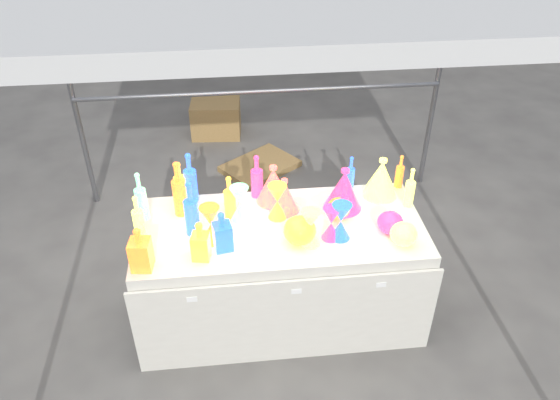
{
  "coord_description": "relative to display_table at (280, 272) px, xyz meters",
  "views": [
    {
      "loc": [
        -0.29,
        -2.67,
        2.85
      ],
      "look_at": [
        0.0,
        0.0,
        0.95
      ],
      "focal_mm": 35.0,
      "sensor_mm": 36.0,
      "label": 1
    }
  ],
  "objects": [
    {
      "name": "lampshade_2",
      "position": [
        0.43,
        0.17,
        0.52
      ],
      "size": [
        0.32,
        0.32,
        0.29
      ],
      "primitive_type": null,
      "rotation": [
        0.0,
        0.0,
        -0.38
      ],
      "color": "#1B459E",
      "rests_on": "display_table"
    },
    {
      "name": "hourglass_1",
      "position": [
        0.29,
        -0.14,
        0.49
      ],
      "size": [
        0.14,
        0.14,
        0.22
      ],
      "primitive_type": null,
      "rotation": [
        0.0,
        0.0,
        -0.31
      ],
      "color": "#1B459E",
      "rests_on": "display_table"
    },
    {
      "name": "cardboard_box_flat",
      "position": [
        0.01,
        1.89,
        -0.35
      ],
      "size": [
        0.84,
        0.8,
        0.06
      ],
      "primitive_type": "cube",
      "rotation": [
        0.0,
        0.0,
        0.64
      ],
      "color": "#A17C49",
      "rests_on": "ground"
    },
    {
      "name": "lampshade_1",
      "position": [
        0.05,
        0.18,
        0.49
      ],
      "size": [
        0.21,
        0.21,
        0.23
      ],
      "primitive_type": null,
      "rotation": [
        0.0,
        0.0,
        0.07
      ],
      "color": "gold",
      "rests_on": "display_table"
    },
    {
      "name": "bottle_2",
      "position": [
        -0.62,
        0.21,
        0.57
      ],
      "size": [
        0.1,
        0.1,
        0.39
      ],
      "primitive_type": null,
      "rotation": [
        0.0,
        0.0,
        -0.22
      ],
      "color": "gold",
      "rests_on": "display_table"
    },
    {
      "name": "bottle_5",
      "position": [
        -0.85,
        0.19,
        0.55
      ],
      "size": [
        0.09,
        0.09,
        0.34
      ],
      "primitive_type": null,
      "rotation": [
        0.0,
        0.0,
        -0.18
      ],
      "color": "#C62784",
      "rests_on": "display_table"
    },
    {
      "name": "bottle_4",
      "position": [
        -0.85,
        0.0,
        0.52
      ],
      "size": [
        0.08,
        0.08,
        0.3
      ],
      "primitive_type": null,
      "rotation": [
        0.0,
        0.0,
        0.18
      ],
      "color": "#156C84",
      "rests_on": "display_table"
    },
    {
      "name": "globe_0",
      "position": [
        0.1,
        -0.16,
        0.45
      ],
      "size": [
        0.24,
        0.24,
        0.16
      ],
      "primitive_type": null,
      "rotation": [
        0.0,
        0.0,
        0.28
      ],
      "color": "red",
      "rests_on": "display_table"
    },
    {
      "name": "bottle_1",
      "position": [
        -0.55,
        0.36,
        0.55
      ],
      "size": [
        0.09,
        0.09,
        0.36
      ],
      "primitive_type": null,
      "rotation": [
        0.0,
        0.0,
        0.07
      ],
      "color": "#178349",
      "rests_on": "display_table"
    },
    {
      "name": "ground",
      "position": [
        -0.0,
        0.01,
        -0.37
      ],
      "size": [
        80.0,
        80.0,
        0.0
      ],
      "primitive_type": "plane",
      "color": "slate",
      "rests_on": "ground"
    },
    {
      "name": "hourglass_5",
      "position": [
        0.35,
        -0.14,
        0.5
      ],
      "size": [
        0.16,
        0.16,
        0.24
      ],
      "primitive_type": null,
      "rotation": [
        0.0,
        0.0,
        0.34
      ],
      "color": "#178349",
      "rests_on": "display_table"
    },
    {
      "name": "cardboard_box_closed",
      "position": [
        -0.41,
        2.66,
        -0.19
      ],
      "size": [
        0.54,
        0.41,
        0.37
      ],
      "primitive_type": "cube",
      "rotation": [
        0.0,
        0.0,
        -0.08
      ],
      "color": "#A17C49",
      "rests_on": "ground"
    },
    {
      "name": "bottle_11",
      "position": [
        0.86,
        0.14,
        0.52
      ],
      "size": [
        0.08,
        0.08,
        0.28
      ],
      "primitive_type": null,
      "rotation": [
        0.0,
        0.0,
        0.31
      ],
      "color": "#156C84",
      "rests_on": "display_table"
    },
    {
      "name": "lampshade_0",
      "position": [
        -0.01,
        0.29,
        0.51
      ],
      "size": [
        0.24,
        0.24,
        0.27
      ],
      "primitive_type": null,
      "rotation": [
        0.0,
        0.0,
        0.05
      ],
      "color": "gold",
      "rests_on": "display_table"
    },
    {
      "name": "bottle_9",
      "position": [
        0.86,
        0.37,
        0.5
      ],
      "size": [
        0.06,
        0.06,
        0.25
      ],
      "primitive_type": null,
      "rotation": [
        0.0,
        0.0,
        -0.07
      ],
      "color": "gold",
      "rests_on": "display_table"
    },
    {
      "name": "bottle_6",
      "position": [
        -0.3,
        0.15,
        0.52
      ],
      "size": [
        0.1,
        0.1,
        0.3
      ],
      "primitive_type": null,
      "rotation": [
        0.0,
        0.0,
        -0.43
      ],
      "color": "red",
      "rests_on": "display_table"
    },
    {
      "name": "bottle_8",
      "position": [
        0.52,
        0.37,
        0.5
      ],
      "size": [
        0.08,
        0.08,
        0.26
      ],
      "primitive_type": null,
      "rotation": [
        0.0,
        0.0,
        0.38
      ],
      "color": "#178349",
      "rests_on": "display_table"
    },
    {
      "name": "bottle_0",
      "position": [
        -0.62,
        0.34,
        0.53
      ],
      "size": [
        0.1,
        0.1,
        0.3
      ],
      "primitive_type": null,
      "rotation": [
        0.0,
        0.0,
        0.38
      ],
      "color": "red",
      "rests_on": "display_table"
    },
    {
      "name": "hourglass_3",
      "position": [
        -0.24,
        0.11,
        0.5
      ],
      "size": [
        0.13,
        0.13,
        0.24
      ],
      "primitive_type": null,
      "rotation": [
        0.0,
        0.0,
        -0.06
      ],
      "color": "#C62784",
      "rests_on": "display_table"
    },
    {
      "name": "hourglass_4",
      "position": [
        -0.01,
        0.11,
        0.49
      ],
      "size": [
        0.13,
        0.13,
        0.24
      ],
      "primitive_type": null,
      "rotation": [
        0.0,
        0.0,
        -0.11
      ],
      "color": "red",
      "rests_on": "display_table"
    },
    {
      "name": "bottle_3",
      "position": [
        -0.12,
        0.36,
        0.53
      ],
      "size": [
        0.08,
        0.08,
        0.31
      ],
      "primitive_type": null,
      "rotation": [
        0.0,
        0.0,
        -0.03
      ],
      "color": "#1B459E",
      "rests_on": "display_table"
    },
    {
      "name": "globe_2",
      "position": [
        0.38,
        0.07,
        0.44
      ],
      "size": [
        0.19,
        0.19,
        0.12
      ],
      "primitive_type": null,
      "rotation": [
        0.0,
        0.0,
        -0.31
      ],
      "color": "gold",
      "rests_on": "display_table"
    },
    {
      "name": "lampshade_3",
      "position": [
        0.7,
        0.28,
        0.51
      ],
      "size": [
        0.24,
        0.24,
        0.28
      ],
      "primitive_type": null,
      "rotation": [
        0.0,
        0.0,
        0.03
      ],
      "color": "#156C84",
      "rests_on": "display_table"
    },
    {
      "name": "globe_3",
      "position": [
        0.66,
        -0.12,
        0.44
      ],
      "size": [
        0.17,
        0.17,
        0.13
      ],
      "primitive_type": null,
      "rotation": [
        0.0,
        0.0,
        -0.1
      ],
      "color": "#1B459E",
      "rests_on": "display_table"
    },
    {
      "name": "decanter_1",
      "position": [
        -0.81,
        -0.28,
        0.51
      ],
      "size": [
        0.13,
        0.13,
        0.28
      ],
      "primitive_type": null,
      "rotation": [
        0.0,
        0.0,
        -0.11
      ],
      "color": "gold",
      "rests_on": "display_table"
    },
    {
      "name": "hourglass_0",
      "position": [
        -0.42,
        -0.09,
        0.5
      ],
      "size": [
        0.16,
        0.16,
        0.25
      ],
      "primitive_type": null,
      "rotation": [
        0.0,
        0.0,
        -0.35
      ],
      "color": "gold",
      "rests_on": "display_table"
    },
    {
      "name": "decanter_0",
      "position": [
        -0.48,
        -0.23,
        0.5
      ],
      "size": [
        0.12,
        0.12,
        0.25
      ],
      "primitive_type": null,
      "rotation": [
        0.0,
        0.0,
        -0.18
      ],
      "color": "red",
      "rests_on": "display_table"
    },
    {
      "name": "display_table",
      "position": [
        0.0,
        0.0,
        0.0
      ],
      "size": [
        1.84,
        0.83,
        0.75
      ],
      "color": "silver",
      "rests_on": "ground"
    },
    {
      "name": "bottle_10",
      "position": [
        0.41,
        0.07,
        0.5
      ],
      "size": [
        0.06,
        0.06,
        0.24
      ],
      "primitive_type": null,
      "rotation": [
        0.0,
        0.0,
        -0.12
      ],
      "color": "#1B459E",
      "rests_on": "display_table"
    },
    {
      "name": "globe_1",
      "position": [
        0.71,
        -0.24,
        0.44
      ],
      "size": [
        0.18,
        0.18,
        0.13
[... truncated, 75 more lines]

